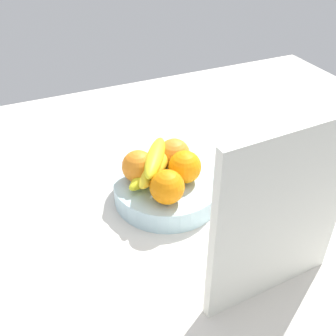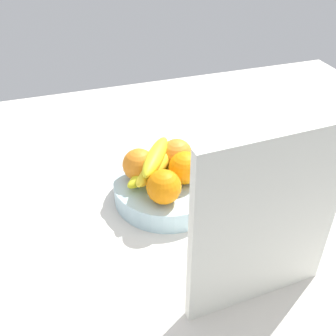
{
  "view_description": "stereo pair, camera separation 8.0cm",
  "coord_description": "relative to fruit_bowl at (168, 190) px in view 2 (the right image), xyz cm",
  "views": [
    {
      "loc": [
        35.97,
        72.28,
        65.21
      ],
      "look_at": [
        3.87,
        0.47,
        9.31
      ],
      "focal_mm": 43.47,
      "sensor_mm": 36.0,
      "label": 1
    },
    {
      "loc": [
        28.49,
        75.17,
        65.21
      ],
      "look_at": [
        3.87,
        0.47,
        9.31
      ],
      "focal_mm": 43.47,
      "sensor_mm": 36.0,
      "label": 2
    }
  ],
  "objects": [
    {
      "name": "ground_plane",
      "position": [
        -3.87,
        -0.47,
        -4.16
      ],
      "size": [
        180.0,
        140.0,
        3.0
      ],
      "primitive_type": "cube",
      "color": "silver"
    },
    {
      "name": "cutting_board",
      "position": [
        -6.6,
        32.5,
        15.34
      ],
      "size": [
        28.06,
        3.37,
        36.0
      ],
      "primitive_type": "cube",
      "rotation": [
        0.0,
        0.0,
        0.06
      ],
      "color": "white",
      "rests_on": "ground_plane"
    },
    {
      "name": "orange_back_left",
      "position": [
        3.14,
        6.56,
        6.63
      ],
      "size": [
        7.94,
        7.94,
        7.94
      ],
      "primitive_type": "sphere",
      "color": "orange",
      "rests_on": "fruit_bowl"
    },
    {
      "name": "orange_front_left",
      "position": [
        -4.23,
        1.19,
        6.63
      ],
      "size": [
        7.94,
        7.94,
        7.94
      ],
      "primitive_type": "sphere",
      "color": "orange",
      "rests_on": "fruit_bowl"
    },
    {
      "name": "banana_bunch",
      "position": [
        2.68,
        -2.03,
        6.86
      ],
      "size": [
        16.59,
        16.69,
        8.4
      ],
      "color": "yellow",
      "rests_on": "fruit_bowl"
    },
    {
      "name": "fruit_bowl",
      "position": [
        0.0,
        0.0,
        0.0
      ],
      "size": [
        26.34,
        26.34,
        5.31
      ],
      "primitive_type": "cylinder",
      "color": "#ACCED9",
      "rests_on": "ground_plane"
    },
    {
      "name": "orange_center",
      "position": [
        6.22,
        -3.53,
        6.63
      ],
      "size": [
        7.94,
        7.94,
        7.94
      ],
      "primitive_type": "sphere",
      "color": "orange",
      "rests_on": "fruit_bowl"
    },
    {
      "name": "orange_front_right",
      "position": [
        -3.41,
        -4.85,
        6.63
      ],
      "size": [
        7.94,
        7.94,
        7.94
      ],
      "primitive_type": "sphere",
      "color": "orange",
      "rests_on": "fruit_bowl"
    }
  ]
}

